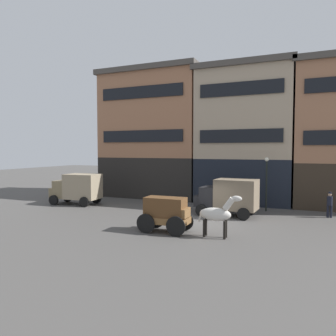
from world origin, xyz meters
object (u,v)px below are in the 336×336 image
(cargo_wagon, at_px, (166,212))
(streetlamp_curbside, at_px, (267,176))
(draft_horse, at_px, (217,214))
(delivery_truck_near, at_px, (228,196))
(delivery_truck_far, at_px, (77,188))
(fire_hydrant_curbside, at_px, (211,202))
(pedestrian_officer, at_px, (330,204))

(cargo_wagon, height_order, streetlamp_curbside, streetlamp_curbside)
(draft_horse, height_order, streetlamp_curbside, streetlamp_curbside)
(cargo_wagon, height_order, draft_horse, draft_horse)
(delivery_truck_near, height_order, delivery_truck_far, same)
(delivery_truck_far, bearing_deg, cargo_wagon, -27.15)
(delivery_truck_near, bearing_deg, cargo_wagon, -111.38)
(delivery_truck_near, distance_m, streetlamp_curbside, 3.88)
(cargo_wagon, height_order, fire_hydrant_curbside, cargo_wagon)
(draft_horse, relative_size, delivery_truck_near, 0.53)
(cargo_wagon, xyz_separation_m, fire_hydrant_curbside, (0.29, 8.55, -0.72))
(draft_horse, height_order, delivery_truck_near, delivery_truck_near)
(cargo_wagon, xyz_separation_m, streetlamp_curbside, (4.56, 8.70, 1.52))
(cargo_wagon, relative_size, fire_hydrant_curbside, 3.52)
(draft_horse, relative_size, delivery_truck_far, 0.52)
(delivery_truck_far, bearing_deg, streetlamp_curbside, 11.79)
(delivery_truck_near, relative_size, streetlamp_curbside, 1.08)
(delivery_truck_far, relative_size, streetlamp_curbside, 1.08)
(delivery_truck_near, bearing_deg, streetlamp_curbside, 51.59)
(draft_horse, bearing_deg, streetlamp_curbside, 79.51)
(cargo_wagon, xyz_separation_m, delivery_truck_near, (2.28, 5.81, 0.28))
(pedestrian_officer, height_order, streetlamp_curbside, streetlamp_curbside)
(draft_horse, relative_size, streetlamp_curbside, 0.57)
(fire_hydrant_curbside, bearing_deg, delivery_truck_near, -54.07)
(delivery_truck_far, bearing_deg, draft_horse, -21.91)
(pedestrian_officer, relative_size, fire_hydrant_curbside, 2.16)
(pedestrian_officer, bearing_deg, cargo_wagon, -138.03)
(cargo_wagon, relative_size, delivery_truck_near, 0.66)
(streetlamp_curbside, height_order, fire_hydrant_curbside, streetlamp_curbside)
(delivery_truck_near, xyz_separation_m, streetlamp_curbside, (2.28, 2.88, 1.25))
(delivery_truck_far, height_order, pedestrian_officer, delivery_truck_far)
(fire_hydrant_curbside, bearing_deg, cargo_wagon, -91.95)
(draft_horse, distance_m, fire_hydrant_curbside, 8.99)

